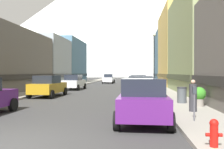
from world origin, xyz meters
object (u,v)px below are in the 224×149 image
object	(u,v)px
car_right_2	(138,83)
car_right_3	(138,81)
car_left_1	(48,86)
car_driving_0	(109,79)
car_right_1	(140,88)
potted_plant_0	(199,95)
fire_hydrant_near	(214,132)
parking_meter_near	(194,99)
trash_bin_right	(182,95)
car_right_0	(143,100)
pedestrian_0	(193,97)
streetlamp_right	(154,53)
car_left_2	(74,82)

from	to	relation	value
car_right_2	car_right_3	bearing A→B (deg)	89.97
car_left_1	car_driving_0	bearing A→B (deg)	85.17
car_right_1	car_right_2	world-z (taller)	same
car_right_3	potted_plant_0	size ratio (longest dim) A/B	4.16
car_right_1	potted_plant_0	distance (m)	4.82
car_right_1	fire_hydrant_near	distance (m)	11.12
car_right_1	parking_meter_near	xyz separation A→B (m)	(1.95, -7.73, 0.11)
car_right_1	trash_bin_right	size ratio (longest dim) A/B	4.55
car_right_0	potted_plant_0	distance (m)	4.93
pedestrian_0	trash_bin_right	bearing A→B (deg)	88.25
car_right_2	streetlamp_right	size ratio (longest dim) A/B	0.76
car_right_1	pedestrian_0	world-z (taller)	car_right_1
trash_bin_right	pedestrian_0	size ratio (longest dim) A/B	0.64
potted_plant_0	pedestrian_0	xyz separation A→B (m)	(-0.75, -1.79, 0.08)
car_right_2	car_right_3	distance (m)	6.38
car_right_2	fire_hydrant_near	bearing A→B (deg)	-85.00
parking_meter_near	car_right_3	bearing A→B (deg)	95.06
fire_hydrant_near	pedestrian_0	xyz separation A→B (m)	(0.80, 5.59, 0.32)
car_driving_0	potted_plant_0	distance (m)	33.03
car_right_3	streetlamp_right	size ratio (longest dim) A/B	0.76
car_right_0	streetlamp_right	bearing A→B (deg)	83.83
potted_plant_0	pedestrian_0	world-z (taller)	pedestrian_0
car_driving_0	car_left_2	bearing A→B (deg)	-97.14
trash_bin_right	streetlamp_right	world-z (taller)	streetlamp_right
car_right_1	pedestrian_0	xyz separation A→B (m)	(2.45, -5.40, -0.05)
trash_bin_right	potted_plant_0	size ratio (longest dim) A/B	0.91
trash_bin_right	potted_plant_0	world-z (taller)	potted_plant_0
car_right_0	parking_meter_near	world-z (taller)	car_right_0
parking_meter_near	potted_plant_0	world-z (taller)	parking_meter_near
car_driving_0	trash_bin_right	size ratio (longest dim) A/B	4.49
fire_hydrant_near	pedestrian_0	size ratio (longest dim) A/B	0.46
car_left_1	car_right_0	xyz separation A→B (m)	(7.60, -9.59, 0.00)
car_left_2	parking_meter_near	bearing A→B (deg)	-62.60
car_right_1	parking_meter_near	size ratio (longest dim) A/B	3.36
car_right_1	trash_bin_right	distance (m)	3.32
car_right_0	streetlamp_right	xyz separation A→B (m)	(1.55, 14.34, 3.09)
car_right_1	pedestrian_0	bearing A→B (deg)	-65.60
trash_bin_right	car_driving_0	bearing A→B (deg)	104.66
car_left_2	fire_hydrant_near	bearing A→B (deg)	-66.90
car_left_2	parking_meter_near	xyz separation A→B (m)	(9.55, -18.43, 0.11)
car_right_0	streetlamp_right	distance (m)	14.75
trash_bin_right	fire_hydrant_near	bearing A→B (deg)	-95.79
car_right_1	streetlamp_right	bearing A→B (deg)	77.51
car_right_2	streetlamp_right	world-z (taller)	streetlamp_right
parking_meter_near	streetlamp_right	bearing A→B (deg)	91.56
car_left_2	fire_hydrant_near	xyz separation A→B (m)	(9.25, -21.69, -0.37)
car_left_2	parking_meter_near	world-z (taller)	car_left_2
car_right_0	fire_hydrant_near	xyz separation A→B (m)	(1.65, -3.64, -0.37)
car_right_0	car_right_3	distance (m)	21.62
streetlamp_right	car_right_1	bearing A→B (deg)	-102.49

